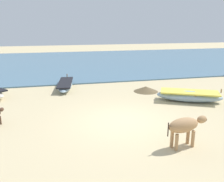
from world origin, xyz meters
name	(u,v)px	position (x,y,z in m)	size (l,w,h in m)	color
ground	(122,121)	(0.00, 0.00, 0.00)	(80.00, 80.00, 0.00)	#CCB789
sea_water	(78,62)	(0.00, 16.83, 0.04)	(60.00, 20.00, 0.08)	slate
fishing_boat_2	(189,96)	(4.06, 1.83, 0.29)	(3.40, 2.42, 0.73)	#8CA5B7
fishing_boat_3	(65,85)	(-1.94, 6.05, 0.22)	(1.26, 3.51, 0.60)	#8CA5B7
cow_adult_tan	(185,126)	(1.32, -2.51, 0.71)	(1.51, 0.61, 0.99)	tan
debris_pile_0	(146,89)	(2.62, 4.16, 0.15)	(1.44, 1.44, 0.30)	brown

